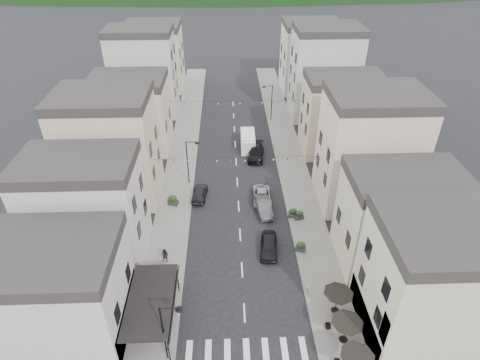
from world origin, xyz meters
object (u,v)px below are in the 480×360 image
(delivery_van, at_px, (248,141))
(pedestrian_b, at_px, (165,256))
(parked_car_e, at_px, (200,193))
(pedestrian_a, at_px, (164,285))
(parked_car_a, at_px, (269,246))
(parked_car_b, at_px, (263,206))
(parked_car_c, at_px, (262,196))
(parked_car_d, at_px, (256,153))

(delivery_van, height_order, pedestrian_b, delivery_van)
(parked_car_e, relative_size, pedestrian_a, 2.42)
(parked_car_a, relative_size, parked_car_b, 0.95)
(parked_car_e, bearing_deg, delivery_van, -112.04)
(parked_car_e, bearing_deg, parked_car_c, 179.38)
(parked_car_b, bearing_deg, parked_car_a, -97.87)
(parked_car_c, relative_size, parked_car_d, 0.88)
(parked_car_c, bearing_deg, parked_car_b, -89.62)
(parked_car_c, distance_m, parked_car_d, 10.09)
(parked_car_b, distance_m, parked_car_c, 2.08)
(parked_car_d, distance_m, pedestrian_b, 22.35)
(parked_car_d, relative_size, delivery_van, 1.00)
(parked_car_a, bearing_deg, pedestrian_a, -147.28)
(parked_car_b, height_order, parked_car_e, parked_car_b)
(delivery_van, distance_m, pedestrian_a, 27.80)
(parked_car_a, xyz_separation_m, parked_car_b, (0.00, 6.49, 0.01))
(parked_car_a, height_order, parked_car_d, parked_car_d)
(parked_car_a, relative_size, pedestrian_b, 2.71)
(parked_car_b, bearing_deg, delivery_van, 85.97)
(parked_car_b, distance_m, parked_car_e, 7.96)
(parked_car_b, relative_size, parked_car_d, 0.87)
(delivery_van, relative_size, pedestrian_a, 3.03)
(parked_car_b, bearing_deg, parked_car_e, 150.47)
(parked_car_c, xyz_separation_m, pedestrian_a, (-9.87, -13.48, 0.34))
(parked_car_e, xyz_separation_m, pedestrian_b, (-2.83, -10.64, 0.21))
(parked_car_b, distance_m, parked_car_d, 12.17)
(parked_car_a, xyz_separation_m, parked_car_d, (0.00, 18.66, 0.02))
(parked_car_c, relative_size, delivery_van, 0.88)
(parked_car_a, distance_m, parked_car_c, 8.57)
(parked_car_c, height_order, pedestrian_a, pedestrian_a)
(parked_car_e, distance_m, pedestrian_a, 14.55)
(parked_car_a, height_order, pedestrian_b, pedestrian_b)
(parked_car_a, relative_size, pedestrian_a, 2.52)
(pedestrian_a, bearing_deg, pedestrian_b, 73.49)
(pedestrian_b, bearing_deg, parked_car_a, 22.51)
(parked_car_a, height_order, pedestrian_a, pedestrian_a)
(parked_car_e, distance_m, delivery_van, 13.62)
(parked_car_e, xyz_separation_m, pedestrian_a, (-2.47, -14.34, 0.27))
(parked_car_a, bearing_deg, parked_car_b, 96.28)
(parked_car_a, height_order, parked_car_b, parked_car_b)
(parked_car_c, relative_size, parked_car_e, 1.10)
(parked_car_b, relative_size, pedestrian_a, 2.63)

